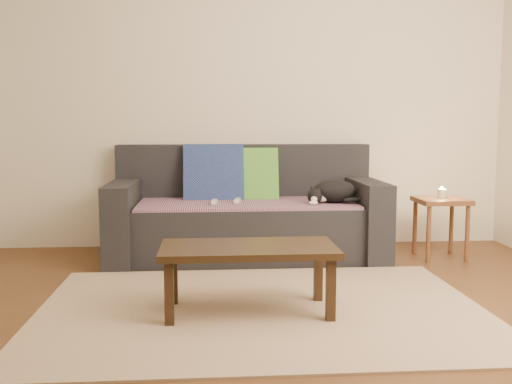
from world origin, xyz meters
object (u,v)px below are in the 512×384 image
sofa (246,217)px  wii_remote_a (214,202)px  side_table (441,209)px  wii_remote_b (237,201)px  coffee_table (248,254)px  cat (333,192)px

sofa → wii_remote_a: sofa is taller
side_table → wii_remote_b: bearing=176.9°
wii_remote_a → coffee_table: wii_remote_a is taller
cat → wii_remote_a: cat is taller
sofa → wii_remote_a: 0.34m
sofa → side_table: sofa is taller
sofa → side_table: 1.52m
sofa → wii_remote_a: bearing=-144.7°
wii_remote_a → wii_remote_b: 0.19m
side_table → coffee_table: size_ratio=0.49×
side_table → coffee_table: bearing=-141.4°
wii_remote_b → coffee_table: wii_remote_b is taller
cat → side_table: size_ratio=0.90×
sofa → cat: size_ratio=4.99×
cat → coffee_table: size_ratio=0.44×
wii_remote_a → wii_remote_b: (0.18, 0.05, 0.00)m
cat → side_table: (0.85, -0.03, -0.14)m
cat → coffee_table: cat is taller
side_table → cat: bearing=177.9°
coffee_table → side_table: bearing=38.6°
sofa → coffee_table: (-0.08, -1.47, 0.03)m
sofa → cat: bearing=-15.1°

